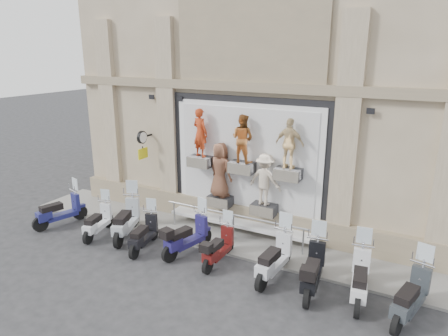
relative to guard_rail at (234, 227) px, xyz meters
The scene contains 16 objects.
ground 2.05m from the guard_rail, 90.00° to the right, with size 90.00×90.00×0.00m, color #2A2A2C.
sidewalk 0.44m from the guard_rail, 90.00° to the left, with size 16.00×2.20×0.08m, color gray.
building 7.46m from the guard_rail, 90.00° to the left, with size 14.00×8.60×12.00m, color tan, non-canonical shape.
shop_vitrine 2.02m from the guard_rail, 87.18° to the left, with size 5.60×0.86×4.30m.
guard_rail is the anchor object (origin of this frame).
clock_sign_bracket 4.57m from the guard_rail, behind, with size 0.10×0.80×1.02m.
scooter_a 6.18m from the guard_rail, 163.41° to the right, with size 0.57×1.96×1.59m, color #181954, non-canonical shape.
scooter_b 4.51m from the guard_rail, 157.24° to the right, with size 0.51×1.75×1.42m, color silver, non-canonical shape.
scooter_c 3.54m from the guard_rail, 156.79° to the right, with size 0.62×2.14×1.74m, color #A3ABB1, non-canonical shape.
scooter_d 2.85m from the guard_rail, 140.86° to the right, with size 0.52×1.79×1.46m, color black, non-canonical shape.
scooter_e 1.67m from the guard_rail, 121.58° to the right, with size 0.58×1.98×1.60m, color #1C1752, non-canonical shape.
scooter_f 1.52m from the guard_rail, 80.00° to the right, with size 0.51×1.76×1.43m, color #4C0E0D, non-canonical shape.
scooter_g 2.47m from the guard_rail, 36.95° to the right, with size 0.59×2.04×1.66m, color silver, non-canonical shape.
scooter_h 3.44m from the guard_rail, 27.53° to the right, with size 0.60×2.05×1.67m, color black, non-canonical shape.
scooter_i 4.40m from the guard_rail, 18.74° to the right, with size 0.59×2.03×1.65m, color silver, non-canonical shape.
scooter_j 5.57m from the guard_rail, 17.37° to the right, with size 0.59×2.02×1.64m, color #2B3135, non-canonical shape.
Camera 1 is at (5.21, -8.56, 5.93)m, focal length 32.00 mm.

